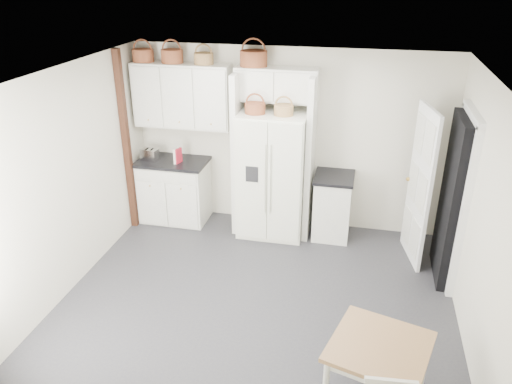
# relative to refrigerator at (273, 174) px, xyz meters

# --- Properties ---
(floor) EXTENTS (4.50, 4.50, 0.00)m
(floor) POSITION_rel_refrigerator_xyz_m (0.15, -1.64, -0.89)
(floor) COLOR #2C2B33
(floor) RESTS_ON ground
(ceiling) EXTENTS (4.50, 4.50, 0.00)m
(ceiling) POSITION_rel_refrigerator_xyz_m (0.15, -1.64, 1.71)
(ceiling) COLOR white
(ceiling) RESTS_ON wall_back
(wall_back) EXTENTS (4.50, 0.00, 4.50)m
(wall_back) POSITION_rel_refrigerator_xyz_m (0.15, 0.36, 0.41)
(wall_back) COLOR beige
(wall_back) RESTS_ON floor
(wall_left) EXTENTS (0.00, 4.00, 4.00)m
(wall_left) POSITION_rel_refrigerator_xyz_m (-2.10, -1.64, 0.41)
(wall_left) COLOR beige
(wall_left) RESTS_ON floor
(wall_right) EXTENTS (0.00, 4.00, 4.00)m
(wall_right) POSITION_rel_refrigerator_xyz_m (2.40, -1.64, 0.41)
(wall_right) COLOR beige
(wall_right) RESTS_ON floor
(refrigerator) EXTENTS (0.92, 0.74, 1.79)m
(refrigerator) POSITION_rel_refrigerator_xyz_m (0.00, 0.00, 0.00)
(refrigerator) COLOR white
(refrigerator) RESTS_ON floor
(base_cab_left) EXTENTS (0.99, 0.62, 0.92)m
(base_cab_left) POSITION_rel_refrigerator_xyz_m (-1.52, 0.06, -0.44)
(base_cab_left) COLOR silver
(base_cab_left) RESTS_ON floor
(base_cab_right) EXTENTS (0.50, 0.60, 0.89)m
(base_cab_right) POSITION_rel_refrigerator_xyz_m (0.86, 0.06, -0.45)
(base_cab_right) COLOR silver
(base_cab_right) RESTS_ON floor
(dining_table) EXTENTS (0.99, 0.99, 0.66)m
(dining_table) POSITION_rel_refrigerator_xyz_m (1.49, -2.95, -0.56)
(dining_table) COLOR brown
(dining_table) RESTS_ON floor
(counter_left) EXTENTS (1.03, 0.67, 0.04)m
(counter_left) POSITION_rel_refrigerator_xyz_m (-1.52, 0.06, 0.04)
(counter_left) COLOR black
(counter_left) RESTS_ON base_cab_left
(counter_right) EXTENTS (0.54, 0.65, 0.04)m
(counter_right) POSITION_rel_refrigerator_xyz_m (0.86, 0.06, 0.01)
(counter_right) COLOR black
(counter_right) RESTS_ON base_cab_right
(toaster) EXTENTS (0.27, 0.19, 0.17)m
(toaster) POSITION_rel_refrigerator_xyz_m (-1.84, -0.01, 0.15)
(toaster) COLOR silver
(toaster) RESTS_ON counter_left
(cookbook_red) EXTENTS (0.06, 0.15, 0.22)m
(cookbook_red) POSITION_rel_refrigerator_xyz_m (-1.39, -0.02, 0.17)
(cookbook_red) COLOR red
(cookbook_red) RESTS_ON counter_left
(cookbook_cream) EXTENTS (0.06, 0.15, 0.22)m
(cookbook_cream) POSITION_rel_refrigerator_xyz_m (-1.44, -0.02, 0.17)
(cookbook_cream) COLOR silver
(cookbook_cream) RESTS_ON counter_left
(basket_upper_a) EXTENTS (0.30, 0.30, 0.17)m
(basket_upper_a) POSITION_rel_refrigerator_xyz_m (-1.90, 0.19, 1.54)
(basket_upper_a) COLOR brown
(basket_upper_a) RESTS_ON upper_cabinet
(basket_upper_b) EXTENTS (0.31, 0.31, 0.18)m
(basket_upper_b) POSITION_rel_refrigerator_xyz_m (-1.47, 0.19, 1.55)
(basket_upper_b) COLOR brown
(basket_upper_b) RESTS_ON upper_cabinet
(basket_upper_c) EXTENTS (0.26, 0.26, 0.15)m
(basket_upper_c) POSITION_rel_refrigerator_xyz_m (-1.01, 0.19, 1.53)
(basket_upper_c) COLOR brown
(basket_upper_c) RESTS_ON upper_cabinet
(basket_bridge_a) EXTENTS (0.36, 0.36, 0.21)m
(basket_bridge_a) POSITION_rel_refrigerator_xyz_m (-0.32, 0.19, 1.56)
(basket_bridge_a) COLOR brown
(basket_bridge_a) RESTS_ON bridge_cabinet
(basket_fridge_a) EXTENTS (0.27, 0.27, 0.15)m
(basket_fridge_a) POSITION_rel_refrigerator_xyz_m (-0.24, -0.10, 0.97)
(basket_fridge_a) COLOR brown
(basket_fridge_a) RESTS_ON refrigerator
(basket_fridge_b) EXTENTS (0.26, 0.26, 0.14)m
(basket_fridge_b) POSITION_rel_refrigerator_xyz_m (0.15, -0.10, 0.96)
(basket_fridge_b) COLOR brown
(basket_fridge_b) RESTS_ON refrigerator
(upper_cabinet) EXTENTS (1.40, 0.34, 0.90)m
(upper_cabinet) POSITION_rel_refrigerator_xyz_m (-1.35, 0.19, 1.01)
(upper_cabinet) COLOR silver
(upper_cabinet) RESTS_ON wall_back
(bridge_cabinet) EXTENTS (1.12, 0.34, 0.45)m
(bridge_cabinet) POSITION_rel_refrigerator_xyz_m (-0.00, 0.19, 1.23)
(bridge_cabinet) COLOR silver
(bridge_cabinet) RESTS_ON wall_back
(fridge_panel_left) EXTENTS (0.08, 0.60, 2.30)m
(fridge_panel_left) POSITION_rel_refrigerator_xyz_m (-0.51, 0.06, 0.26)
(fridge_panel_left) COLOR silver
(fridge_panel_left) RESTS_ON floor
(fridge_panel_right) EXTENTS (0.08, 0.60, 2.30)m
(fridge_panel_right) POSITION_rel_refrigerator_xyz_m (0.51, 0.06, 0.26)
(fridge_panel_right) COLOR silver
(fridge_panel_right) RESTS_ON floor
(trim_post) EXTENTS (0.09, 0.09, 2.60)m
(trim_post) POSITION_rel_refrigerator_xyz_m (-2.05, -0.29, 0.41)
(trim_post) COLOR black
(trim_post) RESTS_ON floor
(doorway_void) EXTENTS (0.18, 0.85, 2.05)m
(doorway_void) POSITION_rel_refrigerator_xyz_m (2.31, -0.64, 0.13)
(doorway_void) COLOR black
(doorway_void) RESTS_ON floor
(door_slab) EXTENTS (0.21, 0.79, 2.05)m
(door_slab) POSITION_rel_refrigerator_xyz_m (1.95, -0.31, 0.13)
(door_slab) COLOR white
(door_slab) RESTS_ON floor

